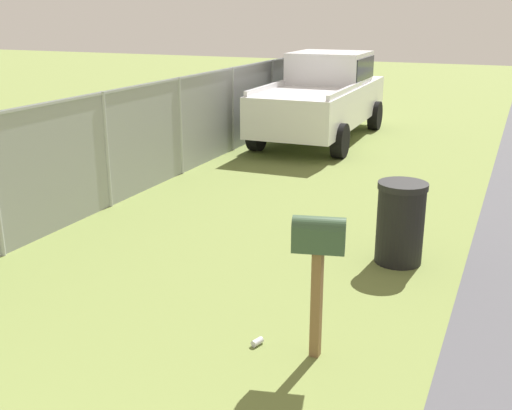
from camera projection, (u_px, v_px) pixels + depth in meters
mailbox at (318, 247)px, 5.47m from camera, size 0.31×0.50×1.37m
pickup_truck at (324, 94)px, 15.32m from camera, size 5.54×2.32×2.09m
trash_bin at (400, 223)px, 7.78m from camera, size 0.62×0.62×1.05m
fence_section at (147, 133)px, 10.92m from camera, size 16.46×0.07×1.88m
litter_can_far_scatter at (257, 342)px, 5.96m from camera, size 0.13×0.10×0.07m
litter_cup_midfield_b at (324, 242)px, 8.50m from camera, size 0.13×0.12×0.08m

